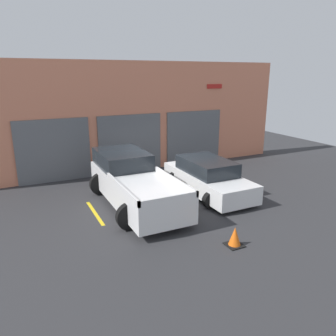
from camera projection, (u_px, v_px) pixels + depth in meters
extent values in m
plane|color=#2D2D30|center=(160.00, 189.00, 13.63)|extent=(28.00, 28.00, 0.00)
cube|color=#D17A5B|center=(131.00, 117.00, 15.76)|extent=(16.41, 0.60, 5.21)
cube|color=#595B60|center=(54.00, 151.00, 14.23)|extent=(3.13, 0.08, 2.77)
cube|color=#595B60|center=(130.00, 144.00, 15.72)|extent=(3.13, 0.08, 2.77)
cube|color=#595B60|center=(194.00, 138.00, 17.21)|extent=(3.13, 0.08, 2.77)
cube|color=#B21E19|center=(215.00, 86.00, 17.00)|extent=(0.90, 0.03, 0.22)
cube|color=white|center=(136.00, 188.00, 11.73)|extent=(1.91, 5.47, 0.87)
cube|color=#1E2328|center=(122.00, 159.00, 12.83)|extent=(1.76, 2.46, 0.60)
cube|color=white|center=(122.00, 188.00, 10.14)|extent=(0.08, 3.01, 0.18)
cube|color=white|center=(174.00, 180.00, 10.91)|extent=(0.08, 3.01, 0.18)
cube|color=white|center=(169.00, 199.00, 9.26)|extent=(1.91, 0.08, 0.18)
cylinder|color=black|center=(101.00, 184.00, 12.91)|extent=(0.87, 0.22, 0.87)
cylinder|color=black|center=(141.00, 178.00, 13.62)|extent=(0.87, 0.22, 0.87)
cylinder|color=black|center=(130.00, 216.00, 9.98)|extent=(0.87, 0.22, 0.87)
cylinder|color=black|center=(179.00, 207.00, 10.69)|extent=(0.87, 0.22, 0.87)
cube|color=white|center=(208.00, 181.00, 13.07)|extent=(1.74, 4.45, 0.69)
cube|color=#1E2328|center=(207.00, 166.00, 13.00)|extent=(1.53, 2.45, 0.54)
cylinder|color=black|center=(175.00, 179.00, 13.99)|extent=(0.61, 0.22, 0.61)
cylinder|color=black|center=(205.00, 174.00, 14.64)|extent=(0.61, 0.22, 0.61)
cylinder|color=black|center=(211.00, 200.00, 11.61)|extent=(0.61, 0.22, 0.61)
cylinder|color=black|center=(245.00, 193.00, 12.25)|extent=(0.61, 0.22, 0.61)
cube|color=gold|center=(95.00, 213.00, 11.27)|extent=(0.12, 2.20, 0.01)
cube|color=gold|center=(174.00, 199.00, 12.56)|extent=(0.12, 2.20, 0.01)
cube|color=gold|center=(238.00, 187.00, 13.85)|extent=(0.12, 2.20, 0.01)
cube|color=black|center=(234.00, 245.00, 9.14)|extent=(0.47, 0.47, 0.03)
cone|color=orange|center=(235.00, 236.00, 9.07)|extent=(0.36, 0.36, 0.55)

